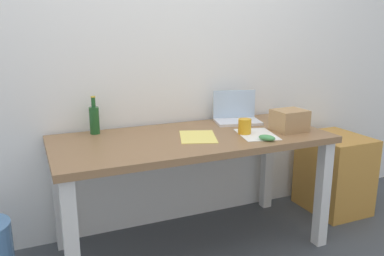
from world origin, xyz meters
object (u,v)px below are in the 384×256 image
laptop_right (237,115)px  beer_bottle (94,119)px  computer_mouse (267,138)px  coffee_mug (245,127)px  filing_cabinet (334,173)px  cardboard_box (289,120)px  desk (192,152)px

laptop_right → beer_bottle: (-0.96, 0.07, 0.04)m
computer_mouse → coffee_mug: size_ratio=1.05×
filing_cabinet → laptop_right: bearing=169.1°
beer_bottle → filing_cabinet: size_ratio=0.40×
laptop_right → cardboard_box: laptop_right is taller
desk → cardboard_box: (0.62, -0.12, 0.17)m
computer_mouse → coffee_mug: (-0.04, 0.18, 0.03)m
desk → laptop_right: 0.51m
coffee_mug → filing_cabinet: size_ratio=0.16×
laptop_right → filing_cabinet: bearing=-10.9°
beer_bottle → cardboard_box: size_ratio=1.17×
cardboard_box → coffee_mug: (-0.31, 0.04, -0.02)m
coffee_mug → filing_cabinet: 1.04m
computer_mouse → cardboard_box: cardboard_box is taller
laptop_right → computer_mouse: (-0.08, -0.49, -0.03)m
computer_mouse → filing_cabinet: computer_mouse is taller
filing_cabinet → cardboard_box: bearing=-162.4°
laptop_right → filing_cabinet: laptop_right is taller
computer_mouse → filing_cabinet: 1.04m
cardboard_box → beer_bottle: bearing=160.3°
coffee_mug → desk: bearing=165.0°
beer_bottle → cardboard_box: beer_bottle is taller
cardboard_box → computer_mouse: bearing=-151.3°
desk → beer_bottle: 0.63m
coffee_mug → computer_mouse: bearing=-77.2°
computer_mouse → beer_bottle: bearing=114.8°
beer_bottle → desk: bearing=-28.8°
beer_bottle → cardboard_box: bearing=-19.7°
computer_mouse → filing_cabinet: (0.86, 0.34, -0.46)m
desk → laptop_right: laptop_right is taller
laptop_right → filing_cabinet: 0.94m
desk → computer_mouse: bearing=-36.7°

